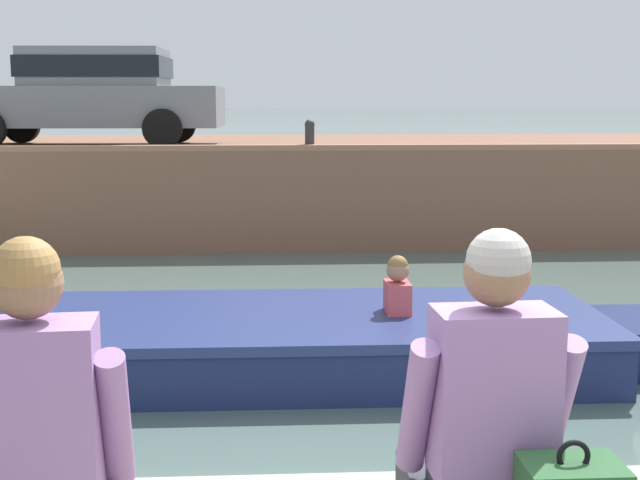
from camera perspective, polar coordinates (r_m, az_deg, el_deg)
The scene contains 8 objects.
ground_plane at distance 8.33m, azimuth 0.93°, elevation -6.69°, with size 400.00×400.00×0.00m, color #4C605B.
far_quay_wall at distance 16.04m, azimuth -1.19°, elevation 3.66°, with size 60.00×6.00×1.51m, color brown.
far_wall_coping at distance 13.11m, azimuth -0.72°, elevation 5.94°, with size 60.00×0.24×0.08m, color #9F6C52.
motorboat_passing at distance 7.51m, azimuth 1.24°, elevation -6.50°, with size 5.94×1.98×0.97m.
car_left_inner_grey at distance 14.94m, azimuth -14.47°, elevation 9.13°, with size 4.36×2.05×1.54m.
mooring_bollard_mid at distance 13.23m, azimuth -0.67°, elevation 6.83°, with size 0.15×0.15×0.45m.
person_seated_left at distance 2.76m, azimuth -17.59°, elevation -11.86°, with size 0.55×0.55×0.97m.
person_seated_right at distance 2.83m, azimuth 10.70°, elevation -11.09°, with size 0.54×0.54×0.97m.
Camera 1 is at (-0.60, -3.03, 2.26)m, focal length 50.00 mm.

